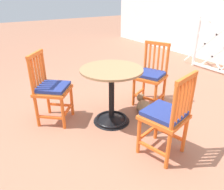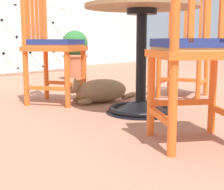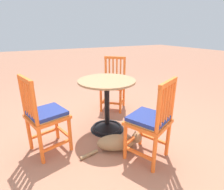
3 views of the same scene
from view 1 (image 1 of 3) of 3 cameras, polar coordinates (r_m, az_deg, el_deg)
ground_plane at (r=2.76m, az=-0.12°, el=-8.70°), size 24.00×24.00×0.00m
cafe_table at (r=2.77m, az=-0.12°, el=-1.80°), size 0.76×0.76×0.73m
orange_chair_by_planter at (r=2.20m, az=14.04°, el=-5.49°), size 0.49×0.49×0.91m
orange_chair_at_corner at (r=3.22m, az=10.18°, el=5.00°), size 0.53×0.53×0.91m
orange_chair_tucked_in at (r=2.83m, az=-15.67°, el=1.43°), size 0.56×0.56×0.91m
tabby_cat at (r=3.06m, az=8.60°, el=-3.32°), size 0.73×0.36×0.23m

